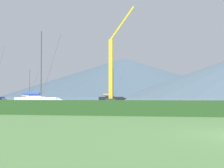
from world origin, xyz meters
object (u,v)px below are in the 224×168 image
sailboat_slip_6 (111,98)px  sailboat_slip_0 (28,99)px  sailboat_slip_5 (38,100)px  dock_crane (112,73)px

sailboat_slip_6 → sailboat_slip_0: bearing=176.5°
sailboat_slip_0 → sailboat_slip_5: size_ratio=0.73×
sailboat_slip_0 → sailboat_slip_6: sailboat_slip_6 is taller
sailboat_slip_5 → dock_crane: size_ratio=0.61×
sailboat_slip_0 → dock_crane: dock_crane is taller
sailboat_slip_5 → dock_crane: dock_crane is taller
sailboat_slip_0 → sailboat_slip_5: sailboat_slip_5 is taller
dock_crane → sailboat_slip_6: bearing=101.0°
dock_crane → sailboat_slip_0: bearing=144.9°
sailboat_slip_5 → sailboat_slip_6: bearing=77.4°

